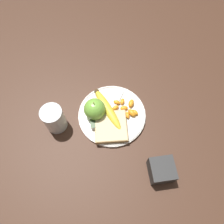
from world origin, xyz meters
The scene contains 19 objects.
ground_plane centered at (0.00, 0.00, 0.00)m, with size 3.00×3.00×0.00m, color #42281C.
plate centered at (0.00, 0.00, 0.01)m, with size 0.25×0.25×0.01m.
juice_glass centered at (-0.01, 0.21, 0.05)m, with size 0.08×0.08×0.11m.
apple centered at (0.01, 0.06, 0.05)m, with size 0.08×0.08×0.09m.
banana centered at (0.02, 0.01, 0.03)m, with size 0.19×0.10×0.03m.
bread_slice centered at (-0.05, 0.01, 0.02)m, with size 0.13×0.12×0.02m.
fork centered at (0.00, 0.00, 0.01)m, with size 0.16×0.11×0.00m.
jam_packet centered at (-0.03, 0.06, 0.02)m, with size 0.05×0.04×0.02m.
orange_segment_0 centered at (-0.03, -0.02, 0.02)m, with size 0.03×0.02×0.02m.
orange_segment_1 centered at (-0.01, -0.07, 0.02)m, with size 0.04×0.04×0.02m.
orange_segment_2 centered at (0.03, -0.08, 0.02)m, with size 0.04×0.03×0.02m.
orange_segment_3 centered at (0.04, -0.05, 0.02)m, with size 0.03×0.02×0.01m.
orange_segment_4 centered at (0.04, -0.02, 0.02)m, with size 0.03×0.03×0.01m.
orange_segment_5 centered at (0.02, -0.02, 0.02)m, with size 0.03×0.03×0.02m.
orange_segment_6 centered at (-0.01, -0.09, 0.02)m, with size 0.03×0.03×0.02m.
orange_segment_7 centered at (-0.01, -0.06, 0.02)m, with size 0.03×0.02×0.01m.
orange_segment_8 centered at (0.02, -0.05, 0.02)m, with size 0.02×0.03×0.02m.
orange_segment_9 centered at (-0.01, -0.03, 0.02)m, with size 0.03×0.03×0.02m.
condiment_caddy centered at (-0.23, -0.13, 0.03)m, with size 0.08×0.08×0.07m.
Camera 1 is at (-0.35, 0.05, 0.75)m, focal length 35.00 mm.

